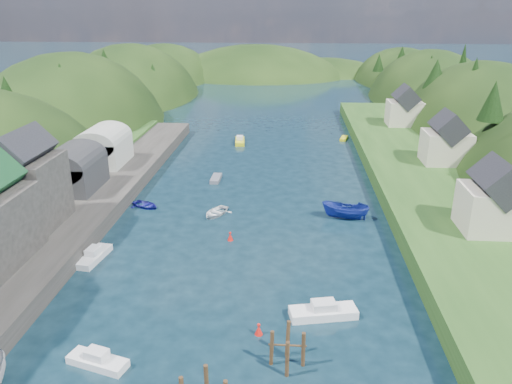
{
  "coord_description": "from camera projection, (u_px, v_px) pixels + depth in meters",
  "views": [
    {
      "loc": [
        4.18,
        -31.03,
        26.24
      ],
      "look_at": [
        0.0,
        28.0,
        4.0
      ],
      "focal_mm": 35.0,
      "sensor_mm": 36.0,
      "label": 1
    }
  ],
  "objects": [
    {
      "name": "quay_left",
      "position": [
        47.0,
        235.0,
        58.39
      ],
      "size": [
        12.0,
        110.0,
        2.0
      ],
      "primitive_type": "cube",
      "color": "#2D2B28",
      "rests_on": "ground"
    },
    {
      "name": "moored_boats",
      "position": [
        222.0,
        251.0,
        55.22
      ],
      "size": [
        35.28,
        90.61,
        2.37
      ],
      "color": "navy",
      "rests_on": "ground"
    },
    {
      "name": "right_bank_cottages",
      "position": [
        439.0,
        141.0,
        79.71
      ],
      "size": [
        9.0,
        59.24,
        8.41
      ],
      "color": "beige",
      "rests_on": "terrace_right"
    },
    {
      "name": "hill_trees",
      "position": [
        273.0,
        89.0,
        95.24
      ],
      "size": [
        91.71,
        151.54,
        12.8
      ],
      "color": "black",
      "rests_on": "ground"
    },
    {
      "name": "ground",
      "position": [
        265.0,
        169.0,
        85.17
      ],
      "size": [
        600.0,
        600.0,
        0.0
      ],
      "primitive_type": "plane",
      "color": "black",
      "rests_on": "ground"
    },
    {
      "name": "hillside_right",
      "position": [
        478.0,
        170.0,
        108.15
      ],
      "size": [
        36.0,
        245.56,
        48.0
      ],
      "color": "black",
      "rests_on": "ground"
    },
    {
      "name": "far_hills",
      "position": [
        284.0,
        101.0,
        204.68
      ],
      "size": [
        103.0,
        68.0,
        44.0
      ],
      "color": "black",
      "rests_on": "ground"
    },
    {
      "name": "piling_cluster_far",
      "position": [
        287.0,
        352.0,
        38.29
      ],
      "size": [
        2.92,
        2.75,
        3.72
      ],
      "color": "#382314",
      "rests_on": "ground"
    },
    {
      "name": "channel_buoy_near",
      "position": [
        259.0,
        330.0,
        42.2
      ],
      "size": [
        0.7,
        0.7,
        1.1
      ],
      "color": "red",
      "rests_on": "ground"
    },
    {
      "name": "terrace_right",
      "position": [
        430.0,
        185.0,
        73.76
      ],
      "size": [
        16.0,
        120.0,
        2.4
      ],
      "primitive_type": "cube",
      "color": "#234719",
      "rests_on": "ground"
    },
    {
      "name": "channel_buoy_far",
      "position": [
        230.0,
        237.0,
        59.13
      ],
      "size": [
        0.7,
        0.7,
        1.1
      ],
      "color": "red",
      "rests_on": "ground"
    },
    {
      "name": "boat_sheds",
      "position": [
        88.0,
        154.0,
        74.76
      ],
      "size": [
        7.0,
        21.0,
        7.5
      ],
      "color": "#2D2D30",
      "rests_on": "quay_left"
    },
    {
      "name": "hillside_left",
      "position": [
        75.0,
        164.0,
        114.32
      ],
      "size": [
        44.0,
        245.56,
        52.0
      ],
      "color": "black",
      "rests_on": "ground"
    }
  ]
}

